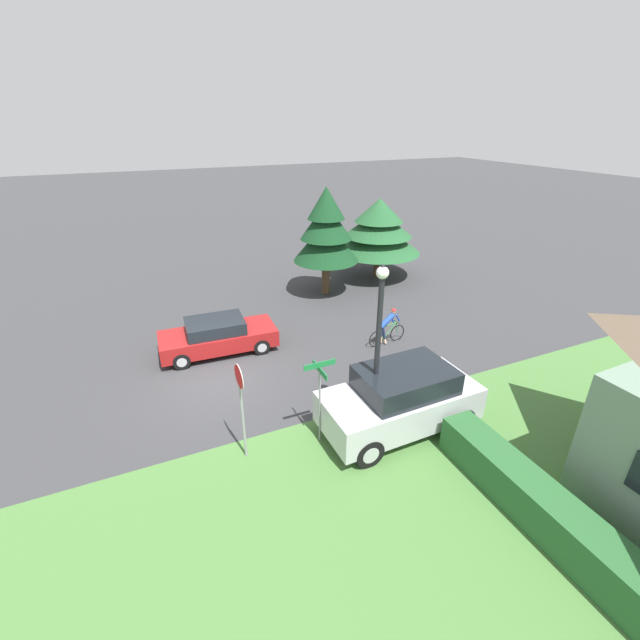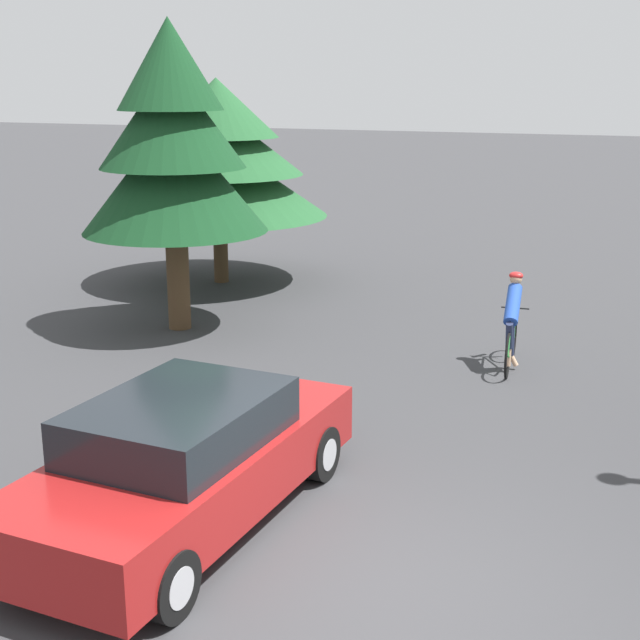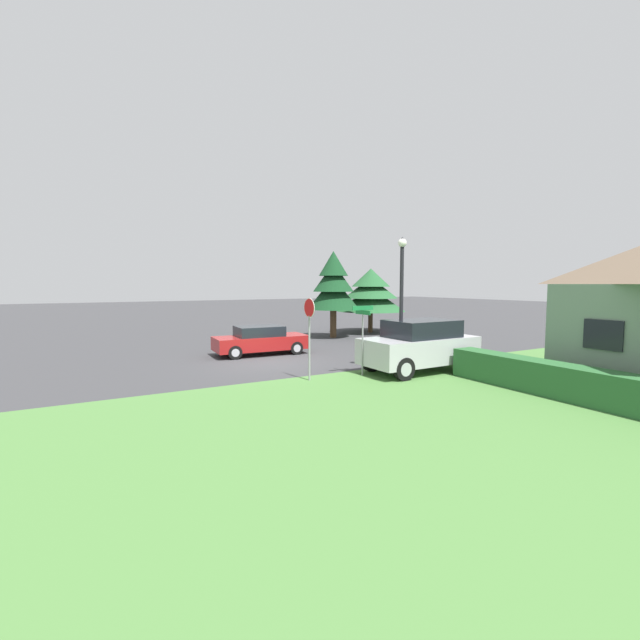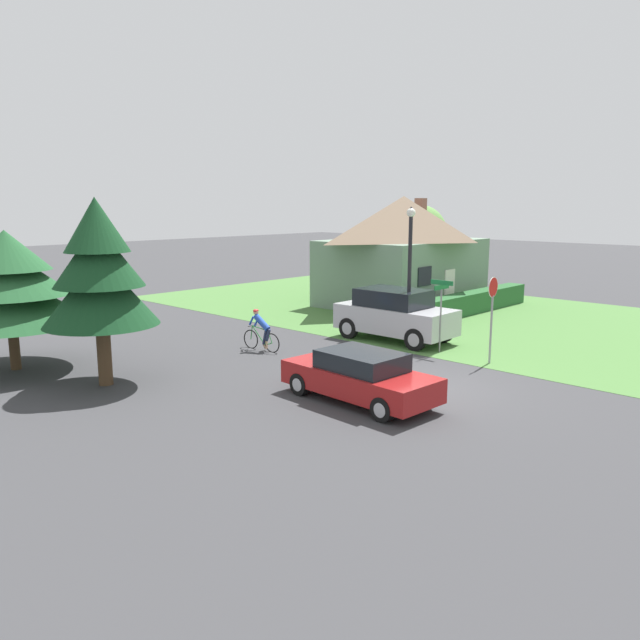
# 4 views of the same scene
# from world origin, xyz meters

# --- Properties ---
(ground_plane) EXTENTS (140.00, 140.00, 0.00)m
(ground_plane) POSITION_xyz_m (0.00, 0.00, 0.00)
(ground_plane) COLOR #38383A
(grass_verge_right) EXTENTS (16.00, 36.00, 0.01)m
(grass_verge_right) POSITION_xyz_m (11.30, 4.00, 0.01)
(grass_verge_right) COLOR #477538
(grass_verge_right) RESTS_ON ground
(cottage_house) EXTENTS (8.99, 6.32, 5.59)m
(cottage_house) POSITION_xyz_m (12.23, 9.50, 2.90)
(cottage_house) COLOR slate
(cottage_house) RESTS_ON ground
(hedge_row) EXTENTS (11.03, 0.90, 1.01)m
(hedge_row) POSITION_xyz_m (11.31, 5.30, 0.50)
(hedge_row) COLOR #285B2D
(hedge_row) RESTS_ON ground
(sedan_left_lane) EXTENTS (1.98, 4.46, 1.37)m
(sedan_left_lane) POSITION_xyz_m (-2.09, 0.40, 0.68)
(sedan_left_lane) COLOR maroon
(sedan_left_lane) RESTS_ON ground
(cyclist) EXTENTS (0.44, 1.75, 1.50)m
(cyclist) POSITION_xyz_m (-0.00, 6.76, 0.72)
(cyclist) COLOR black
(cyclist) RESTS_ON ground
(parked_suv_right) EXTENTS (2.16, 4.61, 1.99)m
(parked_suv_right) POSITION_xyz_m (4.63, 4.28, 1.01)
(parked_suv_right) COLOR #B7B7BC
(parked_suv_right) RESTS_ON ground
(stop_sign) EXTENTS (0.67, 0.07, 2.88)m
(stop_sign) POSITION_xyz_m (3.94, -0.15, 2.01)
(stop_sign) COLOR gray
(stop_sign) RESTS_ON ground
(street_lamp) EXTENTS (0.32, 0.32, 5.11)m
(street_lamp) POSITION_xyz_m (4.43, 3.51, 3.09)
(street_lamp) COLOR black
(street_lamp) RESTS_ON ground
(street_name_sign) EXTENTS (0.90, 0.90, 2.57)m
(street_name_sign) POSITION_xyz_m (4.17, 1.94, 1.79)
(street_name_sign) COLOR gray
(street_name_sign) RESTS_ON ground
(conifer_tall_near) EXTENTS (3.26, 3.26, 5.40)m
(conifer_tall_near) POSITION_xyz_m (-6.00, 6.80, 3.32)
(conifer_tall_near) COLOR #4C3823
(conifer_tall_near) RESTS_ON ground
(conifer_tall_far) EXTENTS (4.74, 4.74, 4.42)m
(conifer_tall_far) POSITION_xyz_m (-7.13, 10.50, 2.74)
(conifer_tall_far) COLOR #4C3823
(conifer_tall_far) RESTS_ON ground
(deciduous_tree_right) EXTENTS (3.46, 3.46, 5.14)m
(deciduous_tree_right) POSITION_xyz_m (17.81, 12.34, 3.31)
(deciduous_tree_right) COLOR #4C3823
(deciduous_tree_right) RESTS_ON ground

